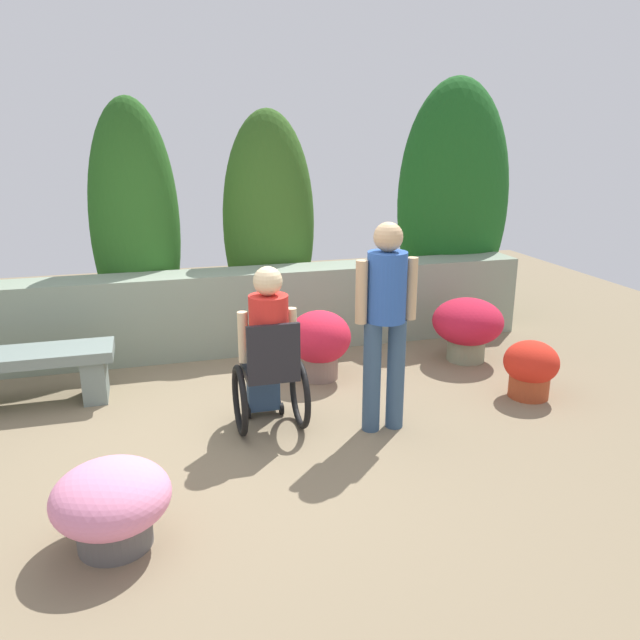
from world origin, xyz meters
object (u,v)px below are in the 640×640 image
(flower_pot_terracotta_by_wall, at_px, (320,342))
(flower_pot_red_accent, at_px, (467,325))
(person_in_wheelchair, at_px, (268,355))
(flower_pot_small_foreground, at_px, (112,503))
(stone_bench, at_px, (32,370))
(flower_pot_purple_near, at_px, (531,368))
(person_standing_companion, at_px, (386,314))

(flower_pot_terracotta_by_wall, xyz_separation_m, flower_pot_red_accent, (1.60, 0.06, 0.01))
(person_in_wheelchair, xyz_separation_m, flower_pot_red_accent, (2.26, 0.97, -0.25))
(person_in_wheelchair, distance_m, flower_pot_small_foreground, 1.70)
(person_in_wheelchair, bearing_deg, flower_pot_terracotta_by_wall, 58.90)
(person_in_wheelchair, height_order, flower_pot_terracotta_by_wall, person_in_wheelchair)
(flower_pot_terracotta_by_wall, xyz_separation_m, flower_pot_small_foreground, (-1.81, -2.12, -0.09))
(person_in_wheelchair, bearing_deg, stone_bench, 157.23)
(person_in_wheelchair, distance_m, flower_pot_purple_near, 2.38)
(stone_bench, distance_m, flower_pot_terracotta_by_wall, 2.54)
(flower_pot_terracotta_by_wall, bearing_deg, stone_bench, 177.97)
(stone_bench, xyz_separation_m, flower_pot_purple_near, (4.22, -1.03, -0.04))
(person_standing_companion, xyz_separation_m, flower_pot_purple_near, (1.48, 0.22, -0.68))
(flower_pot_small_foreground, bearing_deg, flower_pot_purple_near, 18.73)
(flower_pot_terracotta_by_wall, bearing_deg, flower_pot_purple_near, -29.09)
(flower_pot_red_accent, bearing_deg, person_standing_companion, -138.88)
(stone_bench, height_order, flower_pot_red_accent, flower_pot_red_accent)
(person_standing_companion, bearing_deg, flower_pot_terracotta_by_wall, 86.87)
(flower_pot_terracotta_by_wall, bearing_deg, flower_pot_small_foreground, -130.52)
(person_standing_companion, bearing_deg, flower_pot_purple_near, -4.38)
(person_in_wheelchair, height_order, flower_pot_red_accent, person_in_wheelchair)
(flower_pot_purple_near, bearing_deg, flower_pot_small_foreground, -161.27)
(flower_pot_red_accent, distance_m, flower_pot_small_foreground, 4.05)
(stone_bench, xyz_separation_m, flower_pot_red_accent, (4.14, -0.03, 0.06))
(flower_pot_purple_near, relative_size, flower_pot_red_accent, 0.72)
(flower_pot_purple_near, distance_m, flower_pot_terracotta_by_wall, 1.93)
(flower_pot_terracotta_by_wall, height_order, flower_pot_red_accent, flower_pot_terracotta_by_wall)
(person_in_wheelchair, relative_size, flower_pot_red_accent, 1.84)
(stone_bench, bearing_deg, person_standing_companion, -25.85)
(person_in_wheelchair, relative_size, flower_pot_terracotta_by_wall, 2.00)
(flower_pot_purple_near, xyz_separation_m, flower_pot_small_foreground, (-3.50, -1.19, -0.00))
(flower_pot_red_accent, bearing_deg, stone_bench, 179.64)
(flower_pot_purple_near, height_order, flower_pot_small_foreground, flower_pot_purple_near)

